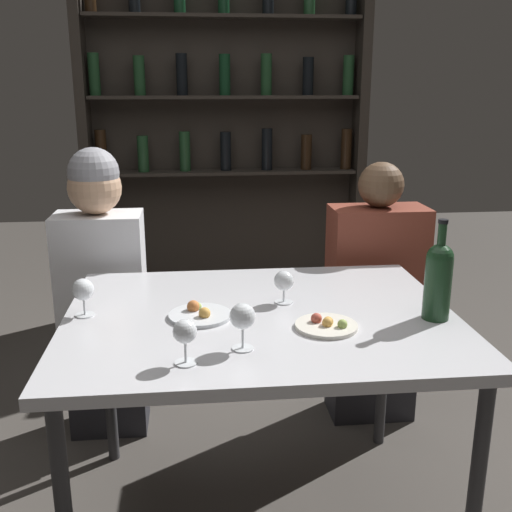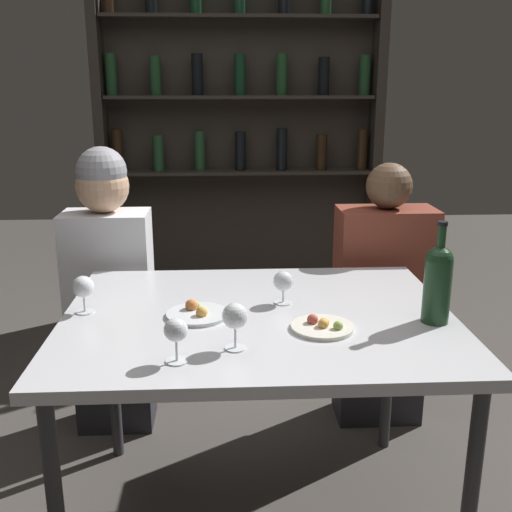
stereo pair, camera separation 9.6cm
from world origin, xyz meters
name	(u,v)px [view 1 (the left image)]	position (x,y,z in m)	size (l,w,h in m)	color
dining_table	(261,332)	(0.00, 0.00, 0.71)	(1.24, 0.96, 0.78)	silver
wine_rack_wall	(225,143)	(0.00, 2.04, 1.12)	(1.76, 0.21, 2.13)	#28231E
wine_bottle	(438,278)	(0.54, -0.09, 0.91)	(0.08, 0.08, 0.32)	#19381E
wine_glass_0	(284,282)	(0.09, 0.09, 0.85)	(0.07, 0.07, 0.11)	silver
wine_glass_1	(185,333)	(-0.23, -0.33, 0.86)	(0.06, 0.06, 0.12)	silver
wine_glass_2	(83,291)	(-0.55, 0.04, 0.86)	(0.07, 0.07, 0.12)	silver
wine_glass_3	(243,318)	(-0.08, -0.26, 0.87)	(0.07, 0.07, 0.13)	silver
food_plate_0	(200,314)	(-0.19, -0.01, 0.79)	(0.20, 0.20, 0.04)	silver
food_plate_1	(327,325)	(0.18, -0.14, 0.79)	(0.19, 0.19, 0.04)	silver
seated_person_left	(103,295)	(-0.60, 0.67, 0.62)	(0.36, 0.22, 1.24)	#26262B
seated_person_right	(374,302)	(0.58, 0.67, 0.55)	(0.41, 0.22, 1.17)	#26262B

